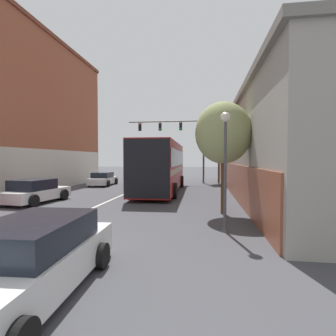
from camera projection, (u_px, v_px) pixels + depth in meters
lane_center_line at (117, 197)px, 16.67m from camera, size 0.14×41.65×0.01m
building_right_storefront at (299, 149)px, 18.55m from camera, size 9.87×26.49×6.04m
bus at (161, 165)px, 19.57m from camera, size 3.12×10.94×3.63m
hatchback_foreground at (28, 262)px, 4.63m from camera, size 2.10×4.58×1.35m
parked_car_left_near at (103, 179)px, 24.31m from camera, size 2.08×4.08×1.22m
parked_car_left_far at (35, 191)px, 14.69m from camera, size 2.46×4.08×1.32m
traffic_signal_gantry at (178, 135)px, 26.81m from camera, size 7.87×0.36×6.62m
street_lamp at (225, 159)px, 8.77m from camera, size 0.34×0.34×4.02m
street_tree_near at (223, 133)px, 11.66m from camera, size 2.50×2.25×5.00m
street_tree_far at (219, 141)px, 26.25m from camera, size 3.04×2.74×5.94m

